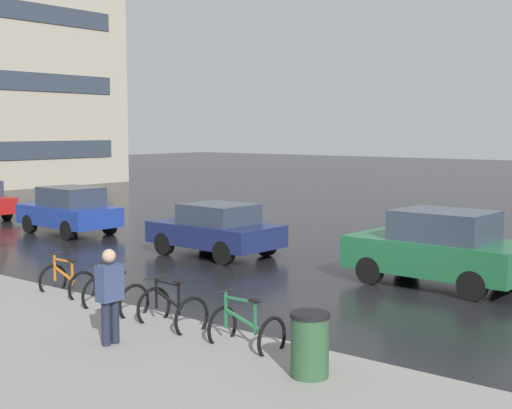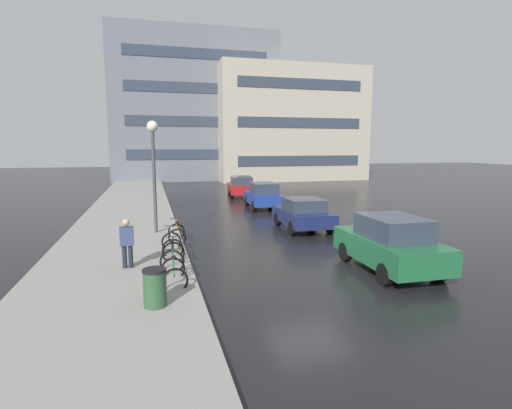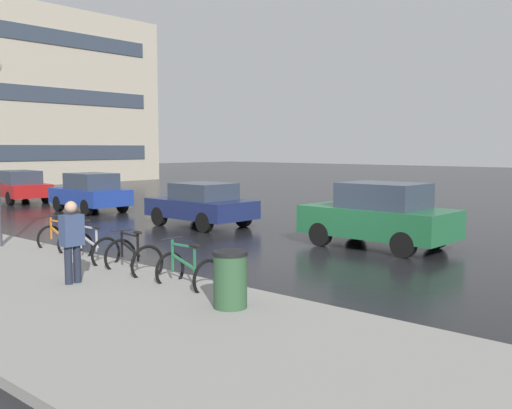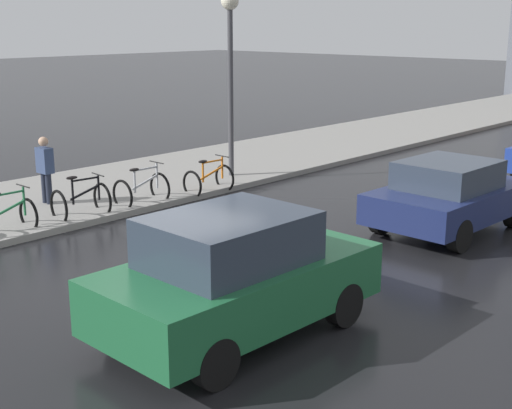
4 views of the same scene
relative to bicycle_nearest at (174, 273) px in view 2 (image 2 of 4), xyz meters
The scene contains 15 objects.
ground_plane 4.28m from the bicycle_nearest, ahead, with size 140.00×140.00×0.00m, color black.
sidewalk_kerb 10.70m from the bicycle_nearest, 99.55° to the left, with size 4.80×60.00×0.14m, color gray.
bicycle_nearest is the anchor object (origin of this frame).
bicycle_second 1.74m from the bicycle_nearest, 87.87° to the left, with size 0.85×1.17×1.00m.
bicycle_third 3.34m from the bicycle_nearest, 87.72° to the left, with size 0.75×1.16×1.00m.
bicycle_farthest 5.23m from the bicycle_nearest, 85.37° to the left, with size 0.74×1.16×0.94m.
car_green 6.64m from the bicycle_nearest, ahead, with size 2.05×4.04×1.74m.
car_navy 8.97m from the bicycle_nearest, 45.20° to the left, with size 2.06×3.79×1.48m.
car_blue 14.53m from the bicycle_nearest, 64.27° to the left, with size 2.01×3.84×1.61m.
car_red 20.52m from the bicycle_nearest, 71.97° to the left, with size 2.39×4.58×1.55m.
pedestrian 2.24m from the bicycle_nearest, 126.79° to the left, with size 0.40×0.24×1.68m.
streetlamp 7.52m from the bicycle_nearest, 93.05° to the left, with size 0.47×0.47×4.94m.
trash_bin 1.67m from the bicycle_nearest, 108.43° to the right, with size 0.56×0.56×1.04m.
building_facade_main 39.49m from the bicycle_nearest, 82.87° to the left, with size 18.72×9.73×16.67m.
building_facade_side 39.31m from the bicycle_nearest, 66.49° to the left, with size 17.09×10.37×12.82m.
Camera 2 is at (-4.77, -11.38, 3.86)m, focal length 28.00 mm.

